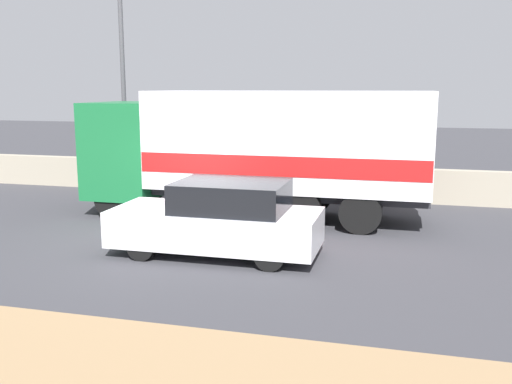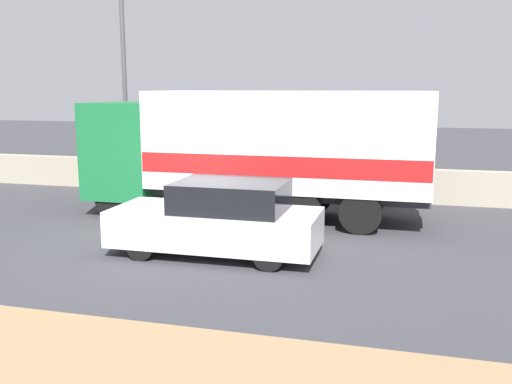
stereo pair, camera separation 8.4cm
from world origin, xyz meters
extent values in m
plane|color=#38383D|center=(0.00, 0.00, 0.00)|extent=(80.00, 80.00, 0.00)
cube|color=#A39984|center=(0.00, 5.95, 0.50)|extent=(60.00, 0.35, 1.01)
cylinder|color=#4C4C51|center=(-3.91, 5.09, 3.62)|extent=(0.14, 0.14, 7.25)
cube|color=#196B38|center=(-2.62, 2.83, 1.71)|extent=(1.81, 2.37, 2.52)
cube|color=black|center=(-3.50, 2.83, 2.21)|extent=(0.06, 2.02, 1.11)
cube|color=#2D2D33|center=(1.79, 2.83, 0.72)|extent=(7.01, 1.29, 0.25)
cube|color=white|center=(1.79, 2.83, 2.06)|extent=(7.01, 2.35, 2.43)
cube|color=red|center=(1.79, 2.83, 1.54)|extent=(6.97, 2.37, 0.49)
cylinder|color=black|center=(-2.62, 1.82, 0.50)|extent=(0.99, 0.28, 0.99)
cylinder|color=black|center=(-2.62, 3.84, 0.50)|extent=(0.99, 0.28, 0.99)
cylinder|color=black|center=(3.72, 1.82, 0.50)|extent=(0.99, 0.28, 0.99)
cylinder|color=black|center=(3.72, 3.84, 0.50)|extent=(0.99, 0.28, 0.99)
cylinder|color=black|center=(2.31, 1.82, 0.50)|extent=(0.99, 0.28, 0.99)
cylinder|color=black|center=(2.31, 3.84, 0.50)|extent=(0.99, 0.28, 0.99)
cube|color=silver|center=(1.01, -0.64, 0.58)|extent=(4.19, 1.72, 0.72)
cube|color=black|center=(1.35, -0.64, 1.23)|extent=(2.18, 1.58, 0.59)
cylinder|color=black|center=(-0.29, -1.38, 0.29)|extent=(0.57, 0.20, 0.57)
cylinder|color=black|center=(-0.29, 0.10, 0.29)|extent=(0.57, 0.20, 0.57)
cylinder|color=black|center=(2.31, -1.38, 0.29)|extent=(0.57, 0.20, 0.57)
cylinder|color=black|center=(2.31, 0.10, 0.29)|extent=(0.57, 0.20, 0.57)
camera|label=1|loc=(4.65, -11.28, 3.35)|focal=40.00mm
camera|label=2|loc=(4.73, -11.26, 3.35)|focal=40.00mm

